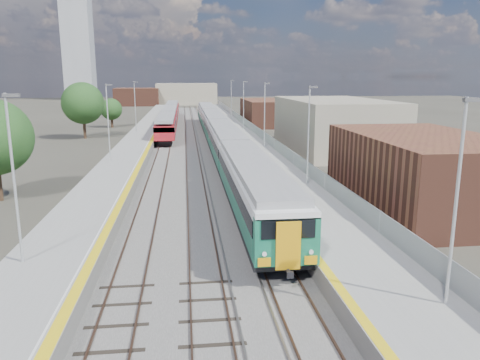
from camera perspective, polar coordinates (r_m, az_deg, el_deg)
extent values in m
plane|color=#47443A|center=(63.53, -4.15, 4.14)|extent=(320.00, 320.00, 0.00)
cube|color=#565451|center=(65.94, -6.21, 4.43)|extent=(10.50, 155.00, 0.06)
cube|color=#4C3323|center=(68.50, -3.69, 4.84)|extent=(0.07, 160.00, 0.14)
cube|color=#4C3323|center=(68.59, -2.49, 4.86)|extent=(0.07, 160.00, 0.14)
cube|color=#4C3323|center=(68.41, -6.63, 4.77)|extent=(0.07, 160.00, 0.14)
cube|color=#4C3323|center=(68.42, -5.42, 4.80)|extent=(0.07, 160.00, 0.14)
cube|color=#4C3323|center=(68.49, -9.57, 4.69)|extent=(0.07, 160.00, 0.14)
cube|color=#4C3323|center=(68.44, -8.36, 4.73)|extent=(0.07, 160.00, 0.14)
cube|color=gray|center=(68.48, -3.97, 4.83)|extent=(0.08, 160.00, 0.10)
cube|color=gray|center=(68.43, -5.14, 4.80)|extent=(0.08, 160.00, 0.10)
cube|color=slate|center=(66.36, 0.29, 4.96)|extent=(4.70, 155.00, 1.00)
cube|color=gray|center=(66.30, 0.29, 5.39)|extent=(4.70, 155.00, 0.03)
cube|color=yellow|center=(66.07, -1.52, 5.38)|extent=(0.40, 155.00, 0.01)
cube|color=gray|center=(66.53, 2.18, 5.92)|extent=(0.06, 155.00, 1.20)
cylinder|color=#9EA0A3|center=(18.06, 24.81, -2.82)|extent=(0.12, 0.12, 7.50)
cube|color=#4C4C4F|center=(17.66, 26.59, 8.73)|extent=(0.70, 0.18, 0.14)
cylinder|color=#9EA0A3|center=(36.31, 8.33, 5.37)|extent=(0.12, 0.12, 7.50)
cube|color=#4C4C4F|center=(36.11, 8.90, 11.13)|extent=(0.70, 0.18, 0.14)
cylinder|color=#9EA0A3|center=(55.77, 3.01, 7.92)|extent=(0.12, 0.12, 7.50)
cube|color=#4C4C4F|center=(55.64, 3.31, 11.67)|extent=(0.70, 0.18, 0.14)
cylinder|color=#9EA0A3|center=(75.51, 0.44, 9.13)|extent=(0.12, 0.12, 7.50)
cube|color=#4C4C4F|center=(75.42, 0.63, 11.90)|extent=(0.70, 0.18, 0.14)
cylinder|color=#9EA0A3|center=(95.37, -1.08, 9.82)|extent=(0.12, 0.12, 7.50)
cube|color=#4C4C4F|center=(95.29, -0.93, 12.01)|extent=(0.70, 0.18, 0.14)
cube|color=slate|center=(66.18, -12.14, 4.66)|extent=(4.30, 155.00, 1.00)
cube|color=gray|center=(66.11, -12.16, 5.09)|extent=(4.30, 155.00, 0.03)
cube|color=yellow|center=(65.96, -10.51, 5.17)|extent=(0.45, 155.00, 0.01)
cube|color=silver|center=(65.98, -10.81, 5.16)|extent=(0.08, 155.00, 0.01)
cylinder|color=#9EA0A3|center=(22.53, -25.84, -0.06)|extent=(0.12, 0.12, 7.50)
cube|color=#4C4C4F|center=(22.02, -26.12, 9.27)|extent=(0.70, 0.18, 0.14)
cylinder|color=#9EA0A3|center=(47.59, -15.77, 6.70)|extent=(0.12, 0.12, 7.50)
cube|color=#4C4C4F|center=(47.36, -15.73, 11.10)|extent=(0.70, 0.18, 0.14)
cylinder|color=#9EA0A3|center=(73.31, -12.66, 8.73)|extent=(0.12, 0.12, 7.50)
cube|color=#4C4C4F|center=(73.16, -12.60, 11.59)|extent=(0.70, 0.18, 0.14)
cube|color=brown|center=(35.68, 21.46, 0.98)|extent=(9.00, 16.00, 5.20)
cube|color=gray|center=(61.06, 11.30, 6.62)|extent=(11.00, 22.00, 6.40)
cube|color=brown|center=(92.41, 3.17, 8.25)|extent=(8.00, 18.00, 4.80)
cube|color=gray|center=(162.90, -6.54, 10.39)|extent=(20.00, 14.00, 7.00)
cube|color=brown|center=(158.67, -12.39, 9.88)|extent=(14.00, 12.00, 5.60)
cube|color=gray|center=(207.44, -19.10, 14.80)|extent=(11.00, 11.00, 40.00)
cube|color=black|center=(30.62, 1.55, -3.20)|extent=(2.79, 20.01, 0.47)
cube|color=#10553F|center=(30.41, 1.56, -1.71)|extent=(2.89, 20.01, 1.17)
cube|color=black|center=(30.20, 1.57, -0.01)|extent=(2.96, 20.01, 0.80)
cube|color=silver|center=(30.07, 1.57, 1.17)|extent=(2.89, 20.01, 0.49)
cube|color=gray|center=(29.99, 1.58, 1.98)|extent=(2.57, 20.01, 0.41)
cube|color=black|center=(50.55, -1.78, 3.05)|extent=(2.79, 20.01, 0.47)
cube|color=#10553F|center=(50.42, -1.79, 3.97)|extent=(2.89, 20.01, 1.17)
cube|color=black|center=(50.29, -1.79, 5.01)|extent=(2.96, 20.01, 0.80)
cube|color=silver|center=(50.22, -1.80, 5.73)|extent=(2.89, 20.01, 0.49)
cube|color=gray|center=(50.17, -1.80, 6.22)|extent=(2.57, 20.01, 0.41)
cube|color=black|center=(70.81, -3.22, 5.74)|extent=(2.79, 20.01, 0.47)
cube|color=#10553F|center=(70.72, -3.23, 6.40)|extent=(2.89, 20.01, 1.17)
cube|color=black|center=(70.63, -3.24, 7.15)|extent=(2.96, 20.01, 0.80)
cube|color=silver|center=(70.57, -3.25, 7.66)|extent=(2.89, 20.01, 0.49)
cube|color=gray|center=(70.54, -3.25, 8.01)|extent=(2.57, 20.01, 0.41)
cube|color=black|center=(91.18, -4.03, 7.24)|extent=(2.79, 20.01, 0.47)
cube|color=#10553F|center=(91.11, -4.03, 7.75)|extent=(2.89, 20.01, 1.17)
cube|color=black|center=(91.04, -4.04, 8.33)|extent=(2.96, 20.01, 0.80)
cube|color=silver|center=(91.00, -4.05, 8.73)|extent=(2.89, 20.01, 0.49)
cube|color=gray|center=(90.97, -4.05, 9.00)|extent=(2.57, 20.01, 0.41)
cube|color=#10553F|center=(20.60, 5.68, -7.35)|extent=(2.87, 0.62, 2.15)
cube|color=black|center=(20.11, 5.91, -6.01)|extent=(2.36, 0.06, 0.82)
cube|color=orange|center=(20.29, 5.90, -7.99)|extent=(1.08, 0.10, 2.15)
cube|color=black|center=(70.75, -8.91, 5.24)|extent=(1.82, 15.47, 0.63)
cube|color=maroon|center=(70.58, -8.95, 6.46)|extent=(2.68, 18.21, 1.92)
cube|color=black|center=(70.53, -8.96, 6.84)|extent=(2.74, 18.21, 0.67)
cube|color=gray|center=(70.45, -8.99, 7.62)|extent=(2.40, 18.21, 0.38)
cube|color=black|center=(89.33, -8.48, 6.73)|extent=(1.82, 15.47, 0.63)
cube|color=maroon|center=(89.20, -8.52, 7.70)|extent=(2.68, 18.21, 1.92)
cube|color=black|center=(89.16, -8.53, 8.00)|extent=(2.74, 18.21, 0.67)
cube|color=gray|center=(89.09, -8.55, 8.62)|extent=(2.40, 18.21, 0.38)
cube|color=black|center=(107.96, -8.21, 7.71)|extent=(1.82, 15.47, 0.63)
cube|color=maroon|center=(107.85, -8.23, 8.51)|extent=(2.68, 18.21, 1.92)
cube|color=black|center=(107.81, -8.24, 8.76)|extent=(2.74, 18.21, 0.67)
cube|color=gray|center=(107.76, -8.26, 9.27)|extent=(2.40, 18.21, 0.38)
cylinder|color=#382619|center=(74.94, -18.42, 5.94)|extent=(0.44, 0.44, 2.95)
sphere|color=#1C431A|center=(74.64, -18.62, 8.87)|extent=(6.22, 6.22, 6.22)
cylinder|color=#382619|center=(90.15, -15.34, 6.78)|extent=(0.44, 0.44, 1.86)
sphere|color=#1C431A|center=(89.96, -15.43, 8.32)|extent=(3.93, 3.93, 3.93)
cylinder|color=#382619|center=(74.37, 10.84, 5.96)|extent=(0.44, 0.44, 2.05)
sphere|color=#1C431A|center=(74.13, 10.93, 8.01)|extent=(4.33, 4.33, 4.33)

